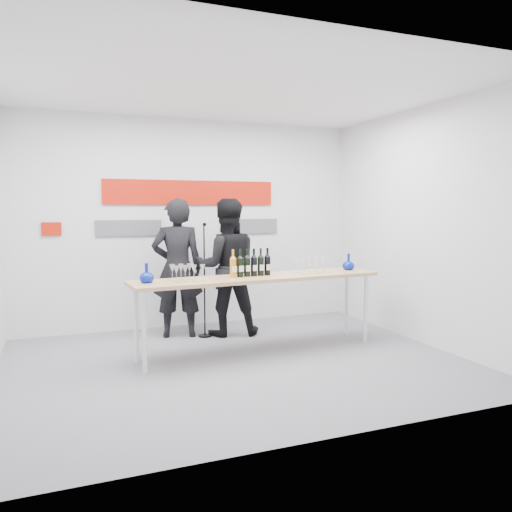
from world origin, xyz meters
The scene contains 12 objects.
ground centered at (0.00, 0.00, 0.00)m, with size 5.00×5.00×0.00m, color slate.
back_wall centered at (0.00, 2.00, 1.50)m, with size 5.00×0.04×3.00m, color silver.
signage centered at (-0.06, 1.97, 1.81)m, with size 3.38×0.02×0.79m.
tasting_table centered at (0.40, 0.32, 0.85)m, with size 3.09×0.83×0.92m.
wine_bottles centered at (0.30, 0.36, 1.08)m, with size 0.53×0.11×0.33m.
decanter_left centered at (-0.94, 0.28, 1.02)m, with size 0.16×0.16×0.21m, color #071A8F, non-canonical shape.
decanter_right centered at (1.72, 0.47, 1.02)m, with size 0.16×0.16×0.21m, color #071A8F, non-canonical shape.
glasses_left centered at (-0.51, 0.25, 1.01)m, with size 0.37×0.24×0.18m.
glasses_right centered at (1.15, 0.38, 1.01)m, with size 0.47×0.25×0.18m.
presenter_left centered at (-0.35, 1.39, 0.93)m, with size 0.68×0.44×1.85m, color black.
presenter_right centered at (0.29, 1.25, 0.93)m, with size 0.90×0.70×1.85m, color black.
mic_stand centered at (-0.02, 1.24, 0.47)m, with size 0.18×0.18×1.54m.
Camera 1 is at (-1.79, -5.14, 1.72)m, focal length 35.00 mm.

